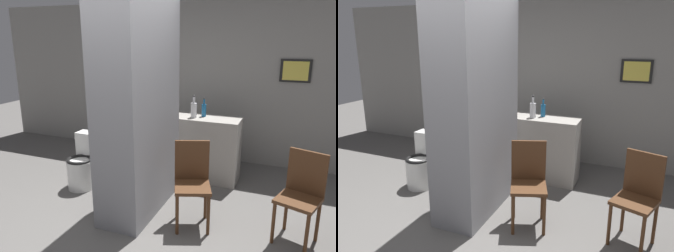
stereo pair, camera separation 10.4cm
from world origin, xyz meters
TOP-DOWN VIEW (x-y plane):
  - ground_plane at (0.00, 0.00)m, footprint 14.00×14.00m
  - wall_back at (-0.00, 2.63)m, footprint 8.00×0.09m
  - pillar_center at (-0.12, 0.64)m, footprint 0.55×1.28m
  - counter_shelf at (0.32, 1.73)m, footprint 1.11×0.44m
  - toilet at (-1.12, 0.84)m, footprint 0.36×0.52m
  - chair_near_pillar at (0.58, 0.51)m, footprint 0.49×0.49m
  - chair_by_doorway at (1.69, 0.62)m, footprint 0.49×0.49m
  - bicycle at (-0.59, 1.90)m, footprint 1.57×0.42m
  - bottle_tall at (0.21, 1.69)m, footprint 0.09×0.09m
  - bottle_short at (0.33, 1.80)m, footprint 0.07×0.07m

SIDE VIEW (x-z plane):
  - ground_plane at x=0.00m, z-range 0.00..0.00m
  - toilet at x=-1.12m, z-range -0.05..0.69m
  - bicycle at x=-0.59m, z-range -0.01..0.69m
  - counter_shelf at x=0.32m, z-range 0.00..0.93m
  - chair_near_pillar at x=0.58m, z-range 0.05..1.00m
  - chair_by_doorway at x=1.69m, z-range 0.05..1.00m
  - bottle_short at x=0.33m, z-range 0.89..1.16m
  - bottle_tall at x=0.21m, z-range 0.88..1.21m
  - pillar_center at x=-0.12m, z-range 0.00..2.60m
  - wall_back at x=0.00m, z-range 0.00..2.60m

